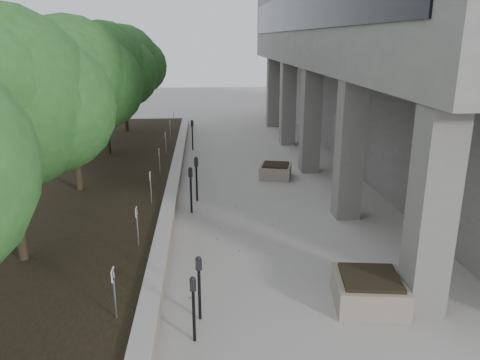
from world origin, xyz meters
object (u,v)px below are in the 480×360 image
parking_meter_1 (199,288)px  parking_meter_3 (191,190)px  crabapple_tree_4 (104,89)px  crabapple_tree_2 (6,139)px  planter_front (369,290)px  parking_meter_2 (194,309)px  parking_meter_4 (197,179)px  planter_back (275,171)px  crabapple_tree_5 (123,79)px  parking_meter_5 (192,135)px  crabapple_tree_3 (71,105)px

parking_meter_1 → parking_meter_3: bearing=81.3°
crabapple_tree_4 → crabapple_tree_2: bearing=-90.0°
crabapple_tree_2 → parking_meter_1: bearing=-27.4°
planter_front → parking_meter_2: bearing=-165.1°
crabapple_tree_2 → parking_meter_3: (3.62, 3.66, -2.40)m
crabapple_tree_4 → parking_meter_4: bearing=-54.4°
crabapple_tree_2 → parking_meter_4: (3.78, 4.72, -2.38)m
crabapple_tree_4 → parking_meter_4: (3.78, -5.28, -2.38)m
planter_back → crabapple_tree_4: bearing=157.4°
parking_meter_1 → crabapple_tree_5: bearing=91.4°
parking_meter_5 → planter_front: bearing=-82.0°
crabapple_tree_2 → parking_meter_5: bearing=73.7°
crabapple_tree_3 → parking_meter_1: 8.40m
parking_meter_2 → parking_meter_4: bearing=84.9°
parking_meter_1 → parking_meter_4: bearing=79.5°
crabapple_tree_3 → parking_meter_5: 8.20m
crabapple_tree_2 → crabapple_tree_3: same height
planter_back → crabapple_tree_5: bearing=130.8°
crabapple_tree_4 → parking_meter_3: crabapple_tree_4 is taller
parking_meter_3 → crabapple_tree_2: bearing=-128.6°
crabapple_tree_3 → parking_meter_1: (3.90, -7.02, -2.47)m
planter_front → parking_meter_4: bearing=118.1°
crabapple_tree_3 → parking_meter_3: crabapple_tree_3 is taller
crabapple_tree_3 → planter_back: size_ratio=4.80×
crabapple_tree_2 → parking_meter_3: bearing=45.3°
parking_meter_2 → parking_meter_4: size_ratio=0.84×
parking_meter_1 → planter_back: parking_meter_1 is taller
crabapple_tree_2 → planter_front: crabapple_tree_2 is taller
crabapple_tree_2 → crabapple_tree_4: bearing=90.0°
crabapple_tree_4 → parking_meter_2: crabapple_tree_4 is taller
parking_meter_2 → planter_back: bearing=68.2°
crabapple_tree_3 → crabapple_tree_4: bearing=90.0°
crabapple_tree_3 → parking_meter_3: size_ratio=3.77×
planter_front → parking_meter_5: bearing=105.2°
crabapple_tree_5 → parking_meter_3: bearing=-72.3°
parking_meter_1 → crabapple_tree_3: bearing=107.5°
crabapple_tree_3 → crabapple_tree_4: 5.00m
parking_meter_3 → crabapple_tree_3: bearing=165.8°
parking_meter_3 → planter_back: size_ratio=1.27×
parking_meter_2 → planter_front: size_ratio=0.94×
crabapple_tree_5 → parking_meter_5: 5.19m
parking_meter_5 → planter_front: (3.74, -13.78, -0.41)m
parking_meter_5 → crabapple_tree_4: bearing=-157.3°
parking_meter_3 → crabapple_tree_4: bearing=125.9°
crabapple_tree_4 → crabapple_tree_5: size_ratio=1.00×
parking_meter_5 → crabapple_tree_5: bearing=132.5°
crabapple_tree_3 → parking_meter_2: bearing=-63.7°
planter_back → parking_meter_3: bearing=-131.4°
crabapple_tree_3 → parking_meter_5: size_ratio=3.75×
parking_meter_1 → parking_meter_5: (-0.39, 14.04, 0.07)m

